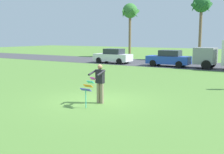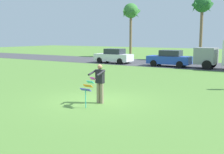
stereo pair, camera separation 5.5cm
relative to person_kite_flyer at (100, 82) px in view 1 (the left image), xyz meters
The scene contains 8 objects.
ground_plane 1.05m from the person_kite_flyer, 142.13° to the left, with size 120.00×120.00×0.00m, color #568438.
road_strip 18.94m from the person_kite_flyer, 91.07° to the left, with size 120.00×8.00×0.01m, color #424247.
person_kite_flyer is the anchor object (origin of this frame).
kite_held 0.85m from the person_kite_flyer, 90.79° to the right, with size 0.51×0.63×1.24m.
parked_car_white 19.03m from the person_kite_flyer, 119.80° to the left, with size 4.20×1.84×1.60m.
parked_car_blue 16.79m from the person_kite_flyer, 100.33° to the left, with size 4.26×1.96×1.60m.
palm_tree_left_near 29.74m from the person_kite_flyer, 115.65° to the left, with size 2.58×2.71×7.61m.
palm_tree_right_near 26.50m from the person_kite_flyer, 95.53° to the left, with size 2.58×2.71×7.93m.
Camera 1 is at (7.31, -10.49, 2.94)m, focal length 45.69 mm.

